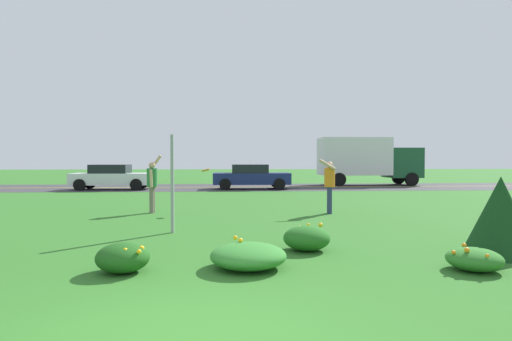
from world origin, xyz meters
TOP-DOWN VIEW (x-y plane):
  - ground_plane at (0.00, 11.50)m, footprint 120.00×120.00m
  - highway_strip at (0.00, 23.00)m, footprint 120.00×7.22m
  - highway_center_stripe at (0.00, 23.00)m, footprint 120.00×0.16m
  - daylily_clump_front_right at (1.83, 4.20)m, footprint 0.90×0.88m
  - daylily_clump_mid_center at (4.20, 2.56)m, footprint 0.85×0.85m
  - daylily_clump_near_camera at (0.64, 2.93)m, footprint 1.24×1.25m
  - daylily_clump_mid_left at (-1.31, 2.79)m, footprint 0.83×0.82m
  - sign_post_near_path at (-1.01, 6.39)m, footprint 0.07×0.10m
  - evergreen_shrub_side at (5.27, 3.55)m, footprint 1.29×1.29m
  - person_thrower_green_shirt at (-2.17, 10.24)m, footprint 0.46×0.50m
  - person_catcher_orange_shirt at (3.58, 9.72)m, footprint 0.56×0.50m
  - frisbee_orange at (-0.43, 10.18)m, footprint 0.28×0.27m
  - car_white_center_left at (-6.44, 21.37)m, footprint 4.50×2.00m
  - car_navy_center_right at (1.64, 21.37)m, footprint 4.50×2.00m
  - box_truck_dark_green at (9.67, 24.62)m, footprint 6.70×2.46m

SIDE VIEW (x-z plane):
  - ground_plane at x=0.00m, z-range 0.00..0.00m
  - highway_strip at x=0.00m, z-range 0.00..0.01m
  - highway_center_stripe at x=0.00m, z-range 0.01..0.01m
  - daylily_clump_mid_center at x=4.20m, z-range -0.02..0.38m
  - daylily_clump_near_camera at x=0.64m, z-range -0.03..0.43m
  - daylily_clump_mid_left at x=-1.31m, z-range 0.00..0.46m
  - daylily_clump_front_right at x=1.83m, z-range -0.02..0.49m
  - evergreen_shrub_side at x=5.27m, z-range 0.00..1.45m
  - car_white_center_left at x=-6.44m, z-range 0.01..1.46m
  - car_navy_center_right at x=1.64m, z-range 0.01..1.46m
  - person_thrower_green_shirt at x=-2.17m, z-range 0.05..1.96m
  - person_catcher_orange_shirt at x=3.58m, z-range 0.13..1.90m
  - sign_post_near_path at x=-1.01m, z-range 0.00..2.34m
  - frisbee_orange at x=-0.43m, z-range 1.33..1.46m
  - box_truck_dark_green at x=9.67m, z-range 0.20..3.40m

